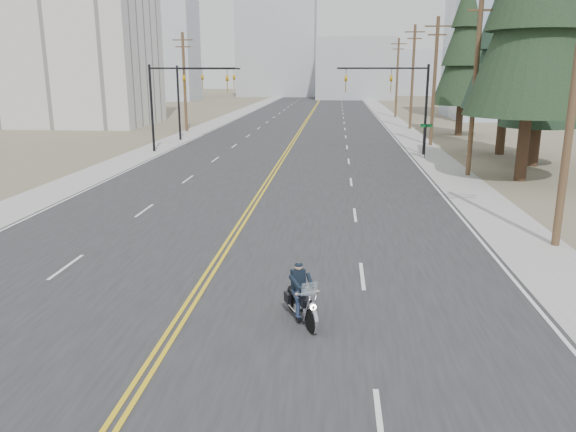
# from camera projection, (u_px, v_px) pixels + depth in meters

# --- Properties ---
(ground_plane) EXTENTS (400.00, 400.00, 0.00)m
(ground_plane) POSITION_uv_depth(u_px,v_px,m) (178.00, 324.00, 14.79)
(ground_plane) COLOR #776D56
(ground_plane) RESTS_ON ground
(road) EXTENTS (20.00, 200.00, 0.01)m
(road) POSITION_uv_depth(u_px,v_px,m) (309.00, 117.00, 82.31)
(road) COLOR #303033
(road) RESTS_ON ground
(sidewalk_left) EXTENTS (3.00, 200.00, 0.01)m
(sidewalk_left) POSITION_uv_depth(u_px,v_px,m) (232.00, 116.00, 83.27)
(sidewalk_left) COLOR #A5A5A0
(sidewalk_left) RESTS_ON ground
(sidewalk_right) EXTENTS (3.00, 200.00, 0.01)m
(sidewalk_right) POSITION_uv_depth(u_px,v_px,m) (388.00, 117.00, 81.35)
(sidewalk_right) COLOR #A5A5A0
(sidewalk_right) RESTS_ON ground
(traffic_mast_left) EXTENTS (7.10, 0.26, 7.00)m
(traffic_mast_left) POSITION_uv_depth(u_px,v_px,m) (175.00, 91.00, 45.17)
(traffic_mast_left) COLOR black
(traffic_mast_left) RESTS_ON ground
(traffic_mast_right) EXTENTS (7.10, 0.26, 7.00)m
(traffic_mast_right) POSITION_uv_depth(u_px,v_px,m) (401.00, 92.00, 43.67)
(traffic_mast_right) COLOR black
(traffic_mast_right) RESTS_ON ground
(traffic_mast_far) EXTENTS (6.10, 0.26, 7.00)m
(traffic_mast_far) POSITION_uv_depth(u_px,v_px,m) (195.00, 89.00, 52.93)
(traffic_mast_far) COLOR black
(traffic_mast_far) RESTS_ON ground
(street_sign) EXTENTS (0.90, 0.06, 2.62)m
(street_sign) POSITION_uv_depth(u_px,v_px,m) (426.00, 135.00, 42.38)
(street_sign) COLOR black
(street_sign) RESTS_ON ground
(utility_pole_a) EXTENTS (2.20, 0.30, 11.00)m
(utility_pole_a) POSITION_uv_depth(u_px,v_px,m) (574.00, 93.00, 20.03)
(utility_pole_a) COLOR brown
(utility_pole_a) RESTS_ON ground
(utility_pole_b) EXTENTS (2.20, 0.30, 11.50)m
(utility_pole_b) POSITION_uv_depth(u_px,v_px,m) (475.00, 79.00, 34.43)
(utility_pole_b) COLOR brown
(utility_pole_b) RESTS_ON ground
(utility_pole_c) EXTENTS (2.20, 0.30, 11.00)m
(utility_pole_c) POSITION_uv_depth(u_px,v_px,m) (435.00, 80.00, 48.97)
(utility_pole_c) COLOR brown
(utility_pole_c) RESTS_ON ground
(utility_pole_d) EXTENTS (2.20, 0.30, 11.50)m
(utility_pole_d) POSITION_uv_depth(u_px,v_px,m) (413.00, 76.00, 63.37)
(utility_pole_d) COLOR brown
(utility_pole_d) RESTS_ON ground
(utility_pole_e) EXTENTS (2.20, 0.30, 11.00)m
(utility_pole_e) POSITION_uv_depth(u_px,v_px,m) (397.00, 77.00, 79.83)
(utility_pole_e) COLOR brown
(utility_pole_e) RESTS_ON ground
(utility_pole_left) EXTENTS (2.20, 0.30, 10.50)m
(utility_pole_left) POSITION_uv_depth(u_px,v_px,m) (184.00, 81.00, 60.76)
(utility_pole_left) COLOR brown
(utility_pole_left) RESTS_ON ground
(glass_building) EXTENTS (24.00, 16.00, 20.00)m
(glass_building) POSITION_uv_depth(u_px,v_px,m) (542.00, 45.00, 77.14)
(glass_building) COLOR #9EB5CC
(glass_building) RESTS_ON ground
(haze_bldg_a) EXTENTS (14.00, 12.00, 22.00)m
(haze_bldg_a) POSITION_uv_depth(u_px,v_px,m) (164.00, 50.00, 125.88)
(haze_bldg_a) COLOR #B7BCC6
(haze_bldg_a) RESTS_ON ground
(haze_bldg_b) EXTENTS (18.00, 14.00, 14.00)m
(haze_bldg_b) POSITION_uv_depth(u_px,v_px,m) (355.00, 69.00, 132.94)
(haze_bldg_b) COLOR #ADB2B7
(haze_bldg_b) RESTS_ON ground
(haze_bldg_c) EXTENTS (16.00, 12.00, 18.00)m
(haze_bldg_c) POSITION_uv_depth(u_px,v_px,m) (513.00, 58.00, 115.31)
(haze_bldg_c) COLOR #B7BCC6
(haze_bldg_c) RESTS_ON ground
(haze_bldg_d) EXTENTS (20.00, 15.00, 26.00)m
(haze_bldg_d) POSITION_uv_depth(u_px,v_px,m) (277.00, 46.00, 147.57)
(haze_bldg_d) COLOR #ADB2B7
(haze_bldg_d) RESTS_ON ground
(haze_bldg_e) EXTENTS (14.00, 14.00, 12.00)m
(haze_bldg_e) POSITION_uv_depth(u_px,v_px,m) (413.00, 73.00, 155.89)
(haze_bldg_e) COLOR #B7BCC6
(haze_bldg_e) RESTS_ON ground
(haze_bldg_f) EXTENTS (12.00, 12.00, 16.00)m
(haze_bldg_f) POSITION_uv_depth(u_px,v_px,m) (125.00, 65.00, 142.34)
(haze_bldg_f) COLOR #ADB2B7
(haze_bldg_f) RESTS_ON ground
(motorcyclist) EXTENTS (1.60, 2.18, 1.56)m
(motorcyclist) POSITION_uv_depth(u_px,v_px,m) (302.00, 294.00, 14.77)
(motorcyclist) COLOR black
(motorcyclist) RESTS_ON ground
(conifer_mid) EXTENTS (5.15, 5.15, 13.74)m
(conifer_mid) POSITION_uv_depth(u_px,v_px,m) (545.00, 49.00, 37.59)
(conifer_mid) COLOR #382619
(conifer_mid) RESTS_ON ground
(conifer_tall) EXTENTS (6.55, 6.55, 18.19)m
(conifer_tall) POSITION_uv_depth(u_px,v_px,m) (512.00, 17.00, 42.44)
(conifer_tall) COLOR #382619
(conifer_tall) RESTS_ON ground
(conifer_far) EXTENTS (5.87, 5.87, 15.73)m
(conifer_far) POSITION_uv_depth(u_px,v_px,m) (465.00, 45.00, 55.94)
(conifer_far) COLOR #382619
(conifer_far) RESTS_ON ground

